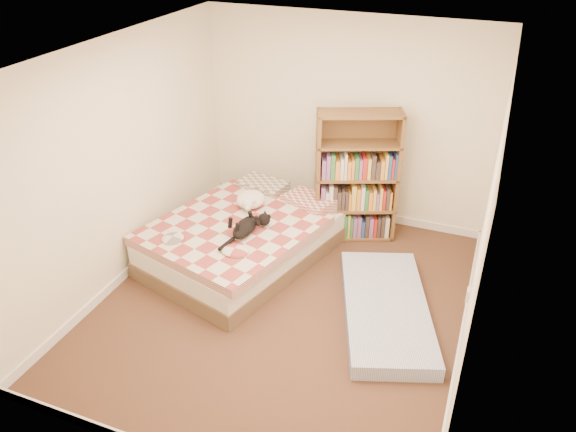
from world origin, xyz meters
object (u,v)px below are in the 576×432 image
(bookshelf, at_px, (356,193))
(floor_mattress, at_px, (386,309))
(black_cat, at_px, (247,226))
(white_dog, at_px, (251,200))
(bed, at_px, (244,238))

(bookshelf, height_order, floor_mattress, bookshelf)
(bookshelf, distance_m, black_cat, 1.45)
(black_cat, bearing_deg, floor_mattress, 25.50)
(floor_mattress, distance_m, white_dog, 1.97)
(bed, relative_size, black_cat, 3.21)
(bookshelf, bearing_deg, white_dog, -171.02)
(black_cat, height_order, white_dog, white_dog)
(bed, distance_m, floor_mattress, 1.79)
(floor_mattress, relative_size, white_dog, 3.75)
(bed, height_order, bookshelf, bookshelf)
(black_cat, bearing_deg, bookshelf, 85.75)
(floor_mattress, height_order, black_cat, black_cat)
(floor_mattress, height_order, white_dog, white_dog)
(white_dog, bearing_deg, bookshelf, 59.30)
(bookshelf, relative_size, floor_mattress, 0.90)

